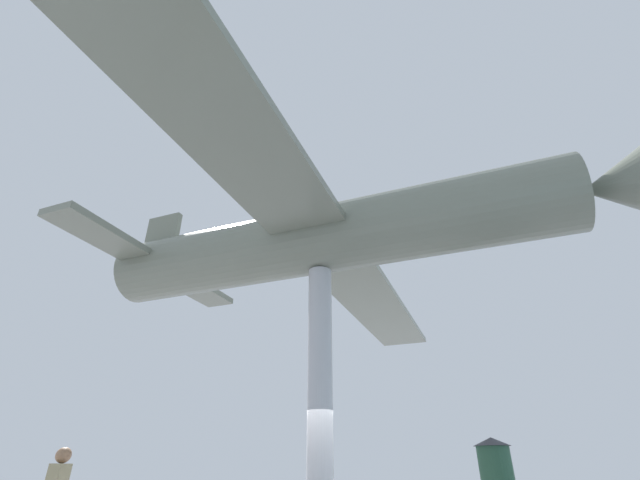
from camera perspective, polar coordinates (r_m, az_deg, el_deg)
The scene contains 3 objects.
support_pylon_central at distance 9.42m, azimuth 0.00°, elevation -19.94°, with size 0.53×0.53×5.61m.
suspended_airplane at distance 10.52m, azimuth 0.94°, elevation 0.22°, with size 20.68×13.30×2.61m.
info_kiosk at distance 14.98m, azimuth 22.62°, elevation -27.39°, with size 1.08×1.08×2.27m.
Camera 1 is at (7.54, 5.49, 1.47)m, focal length 24.00 mm.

